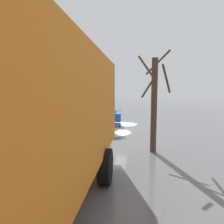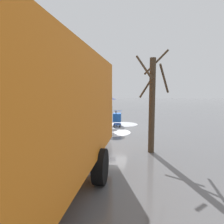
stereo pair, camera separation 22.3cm
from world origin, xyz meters
TOP-DOWN VIEW (x-y plane):
  - ground_plane at (0.00, 0.00)m, footprint 90.00×90.00m
  - slush_patch_near_cluster at (-0.47, 1.93)m, footprint 2.36×2.36m
  - slush_patch_under_van at (3.99, -1.91)m, footprint 2.47×2.47m
  - slush_patch_mid_street at (-0.98, -0.85)m, footprint 1.99×1.99m
  - cargo_van_parked_right at (3.53, 0.47)m, footprint 2.37×5.42m
  - box_truck_background at (-0.10, 10.00)m, footprint 2.78×8.28m
  - shopping_cart_vendor at (-0.59, -0.13)m, footprint 0.59×0.84m
  - hand_dolly_boxes at (0.16, -0.01)m, footprint 0.77×0.85m
  - pedestrian_pink_side at (0.47, -0.57)m, footprint 1.04×1.04m
  - pedestrian_black_side at (-0.20, 1.31)m, footprint 1.04×1.04m
  - bare_tree_near at (-2.70, 5.31)m, footprint 1.34×1.31m

SIDE VIEW (x-z plane):
  - ground_plane at x=0.00m, z-range 0.00..0.00m
  - slush_patch_near_cluster at x=-0.47m, z-range 0.00..0.01m
  - slush_patch_under_van at x=3.99m, z-range 0.00..0.01m
  - slush_patch_mid_street at x=-0.98m, z-range 0.00..0.01m
  - shopping_cart_vendor at x=-0.59m, z-range 0.05..1.09m
  - hand_dolly_boxes at x=0.16m, z-range 0.04..1.36m
  - cargo_van_parked_right at x=3.53m, z-range -0.12..2.48m
  - pedestrian_black_side at x=-0.20m, z-range 0.50..2.64m
  - pedestrian_pink_side at x=0.47m, z-range 0.51..2.66m
  - box_truck_background at x=-0.10m, z-range 0.25..3.63m
  - bare_tree_near at x=-2.70m, z-range -0.01..4.07m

